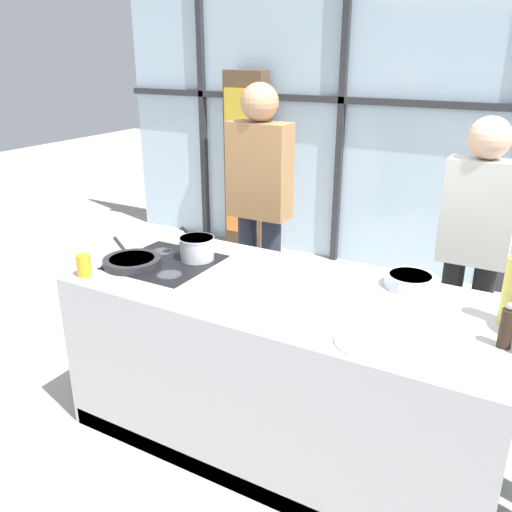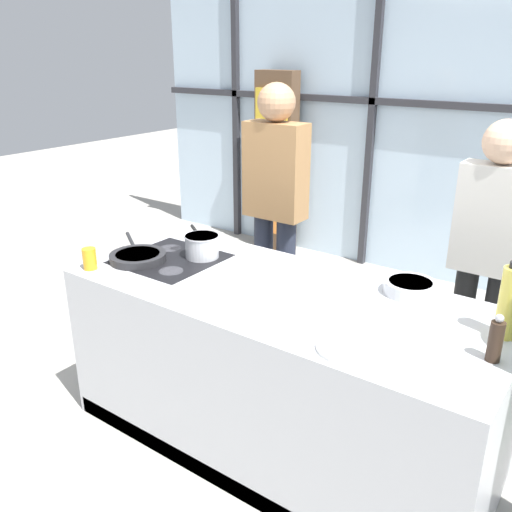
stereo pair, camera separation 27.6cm
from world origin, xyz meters
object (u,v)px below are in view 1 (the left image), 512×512
Objects in this scene: frying_pan at (132,261)px; juice_glass_near at (84,265)px; spectator_far_left at (259,197)px; saucepan at (197,247)px; pepper_grinder at (507,327)px; mixing_bowl at (410,280)px; white_plate at (368,342)px; spectator_center_left at (474,240)px.

frying_pan is 4.31× the size of juice_glass_near.
saucepan is at bearing 95.96° from spectator_far_left.
juice_glass_near is at bearing -115.13° from frying_pan.
frying_pan is 0.26m from juice_glass_near.
frying_pan is at bearing 81.66° from spectator_far_left.
pepper_grinder is (1.59, -0.19, 0.02)m from saucepan.
frying_pan is 1.45m from mixing_bowl.
saucepan is 1.18× the size of white_plate.
spectator_far_left reaches higher than juice_glass_near.
juice_glass_near is (-1.48, -0.69, 0.02)m from mixing_bowl.
mixing_bowl is 0.62m from pepper_grinder.
spectator_far_left is at bearing 95.96° from saucepan.
saucepan is 0.60m from juice_glass_near.
pepper_grinder reaches higher than white_plate.
frying_pan is 1.86× the size of white_plate.
mixing_bowl is at bearing 10.52° from saucepan.
frying_pan is (-0.16, -1.11, -0.12)m from spectator_far_left.
juice_glass_near is (-0.27, -1.35, -0.09)m from spectator_far_left.
spectator_center_left is (1.40, 0.00, -0.07)m from spectator_far_left.
pepper_grinder is at bearing 26.72° from white_plate.
pepper_grinder is 1.98m from juice_glass_near.
spectator_far_left reaches higher than frying_pan.
saucepan is 2.73× the size of juice_glass_near.
spectator_far_left is 1.13m from frying_pan.
saucepan is at bearing 52.91° from juice_glass_near.
juice_glass_near is at bearing -177.75° from white_plate.
spectator_center_left is at bearing 35.44° from frying_pan.
mixing_bowl is at bearing 74.04° from spectator_center_left.
white_plate is at bearing -7.22° from frying_pan.
saucepan is at bearing 159.43° from white_plate.
frying_pan is 1.39m from white_plate.
spectator_center_left is 0.68m from mixing_bowl.
white_plate is at bearing 2.25° from juice_glass_near.
white_plate is (1.38, -0.17, -0.02)m from frying_pan.
frying_pan is (-1.56, -1.11, -0.05)m from spectator_center_left.
saucepan reaches higher than mixing_bowl.
spectator_center_left reaches higher than juice_glass_near.
mixing_bowl is at bearing 18.32° from frying_pan.
pepper_grinder is (0.47, 0.24, 0.08)m from white_plate.
spectator_center_left is at bearing 33.46° from saucepan.
juice_glass_near is at bearing 38.82° from spectator_center_left.
spectator_far_left is 0.87m from saucepan.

